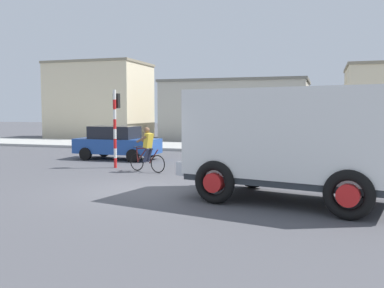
# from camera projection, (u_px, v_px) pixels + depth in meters

# --- Properties ---
(ground_plane) EXTENTS (120.00, 120.00, 0.00)m
(ground_plane) POSITION_uv_depth(u_px,v_px,m) (143.00, 190.00, 12.52)
(ground_plane) COLOR #4C4C51
(sidewalk_far) EXTENTS (80.00, 5.00, 0.16)m
(sidewalk_far) POSITION_uv_depth(u_px,v_px,m) (237.00, 148.00, 25.85)
(sidewalk_far) COLOR #ADADA8
(sidewalk_far) RESTS_ON ground
(truck_foreground) EXTENTS (5.82, 3.66, 2.90)m
(truck_foreground) POSITION_uv_depth(u_px,v_px,m) (292.00, 137.00, 10.88)
(truck_foreground) COLOR white
(truck_foreground) RESTS_ON ground
(cyclist) EXTENTS (1.67, 0.65, 1.72)m
(cyclist) POSITION_uv_depth(u_px,v_px,m) (147.00, 149.00, 16.18)
(cyclist) COLOR black
(cyclist) RESTS_ON ground
(traffic_light_pole) EXTENTS (0.24, 0.43, 3.20)m
(traffic_light_pole) POSITION_uv_depth(u_px,v_px,m) (116.00, 118.00, 17.29)
(traffic_light_pole) COLOR red
(traffic_light_pole) RESTS_ON ground
(car_red_near) EXTENTS (4.22, 2.35, 1.60)m
(car_red_near) POSITION_uv_depth(u_px,v_px,m) (313.00, 143.00, 20.03)
(car_red_near) COLOR #B7B7BC
(car_red_near) RESTS_ON ground
(car_white_mid) EXTENTS (4.16, 2.20, 1.60)m
(car_white_mid) POSITION_uv_depth(u_px,v_px,m) (282.00, 150.00, 16.33)
(car_white_mid) COLOR gold
(car_white_mid) RESTS_ON ground
(car_far_side) EXTENTS (4.03, 1.94, 1.60)m
(car_far_side) POSITION_uv_depth(u_px,v_px,m) (117.00, 142.00, 20.37)
(car_far_side) COLOR #234C9E
(car_far_side) RESTS_ON ground
(building_corner_left) EXTENTS (7.81, 5.56, 6.34)m
(building_corner_left) POSITION_uv_depth(u_px,v_px,m) (100.00, 101.00, 35.70)
(building_corner_left) COLOR beige
(building_corner_left) RESTS_ON ground
(building_mid_block) EXTENTS (10.73, 6.93, 4.62)m
(building_mid_block) POSITION_uv_depth(u_px,v_px,m) (237.00, 111.00, 32.68)
(building_mid_block) COLOR #B2AD9E
(building_mid_block) RESTS_ON ground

